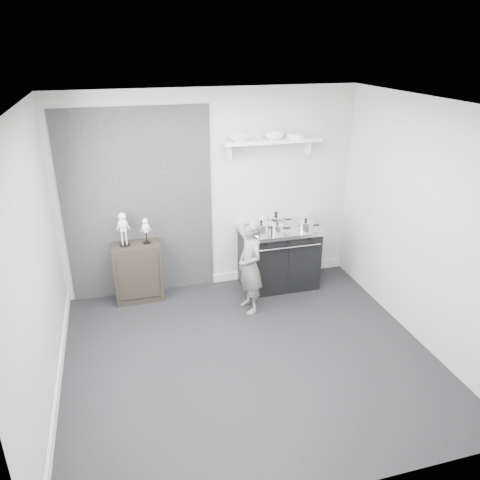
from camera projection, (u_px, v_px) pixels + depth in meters
name	position (u px, v px, depth m)	size (l,w,h in m)	color
ground	(248.00, 356.00, 5.19)	(4.00, 4.00, 0.00)	black
room_shell	(236.00, 213.00, 4.65)	(4.02, 3.62, 2.71)	#B2B2AF
wall_shelf	(272.00, 142.00, 6.07)	(1.30, 0.26, 0.24)	silver
stove	(279.00, 256.00, 6.53)	(1.09, 0.68, 0.87)	black
side_cabinet	(138.00, 272.00, 6.20)	(0.61, 0.36, 0.80)	black
child	(250.00, 266.00, 5.84)	(0.45, 0.30, 1.25)	slate
pot_front_left	(261.00, 228.00, 6.15)	(0.32, 0.23, 0.19)	white
pot_back_left	(276.00, 220.00, 6.42)	(0.36, 0.28, 0.20)	white
pot_front_right	(306.00, 226.00, 6.25)	(0.31, 0.22, 0.18)	white
pot_front_center	(277.00, 228.00, 6.18)	(0.27, 0.18, 0.15)	white
skeleton_full	(123.00, 227.00, 5.90)	(0.14, 0.09, 0.51)	white
skeleton_torso	(146.00, 229.00, 6.00)	(0.11, 0.07, 0.39)	white
bowl_large	(239.00, 138.00, 5.93)	(0.28, 0.28, 0.07)	white
bowl_small	(274.00, 136.00, 6.05)	(0.25, 0.25, 0.08)	white
plate_stack	(296.00, 136.00, 6.12)	(0.27, 0.27, 0.06)	silver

